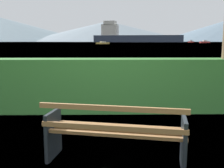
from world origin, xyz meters
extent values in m
plane|color=#567A38|center=(0.00, 0.00, 0.00)|extent=(1400.00, 1400.00, 0.00)
plane|color=#7A99A8|center=(0.00, 307.51, 0.00)|extent=(620.00, 620.00, 0.00)
cube|color=olive|center=(-0.04, -0.19, 0.45)|extent=(1.86, 0.45, 0.04)
cube|color=olive|center=(0.00, 0.00, 0.45)|extent=(1.86, 0.45, 0.04)
cube|color=olive|center=(0.04, 0.19, 0.45)|extent=(1.86, 0.45, 0.04)
cube|color=olive|center=(-0.05, -0.26, 0.57)|extent=(1.86, 0.43, 0.06)
cube|color=olive|center=(-0.06, -0.31, 0.84)|extent=(1.86, 0.43, 0.06)
cube|color=#1E2328|center=(-0.89, 0.16, 0.34)|extent=(0.15, 0.51, 0.68)
cube|color=#1E2328|center=(0.88, -0.20, 0.34)|extent=(0.15, 0.51, 0.68)
cube|color=#387A33|center=(0.00, 2.72, 0.62)|extent=(7.35, 0.66, 1.25)
cube|color=#2D384C|center=(33.61, 303.22, 3.85)|extent=(99.94, 37.26, 7.70)
cube|color=silver|center=(2.63, 311.34, 13.87)|extent=(20.23, 15.26, 12.33)
cube|color=silver|center=(2.63, 311.34, 21.95)|extent=(15.31, 15.08, 3.85)
cube|color=#B2332D|center=(74.07, 237.92, 0.56)|extent=(6.47, 4.93, 1.11)
cube|color=silver|center=(74.07, 237.92, 1.63)|extent=(2.66, 2.33, 1.05)
cube|color=gold|center=(-2.61, 136.44, 0.40)|extent=(7.02, 7.75, 0.80)
cube|color=beige|center=(-2.61, 136.44, 1.07)|extent=(3.22, 3.36, 0.54)
cube|color=#B2332D|center=(70.24, 192.56, 0.58)|extent=(7.73, 3.86, 1.16)
cube|color=silver|center=(70.24, 192.56, 1.56)|extent=(2.95, 2.17, 0.78)
cone|color=slate|center=(-228.45, 584.36, 25.30)|extent=(385.00, 385.00, 50.60)
cone|color=gray|center=(0.00, 552.08, 20.26)|extent=(334.06, 334.06, 40.52)
camera|label=1|loc=(-0.11, -3.54, 1.66)|focal=43.24mm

